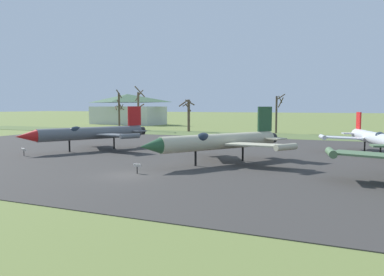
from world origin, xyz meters
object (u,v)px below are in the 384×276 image
object	(u,v)px
jet_fighter_front_left	(373,138)
info_placard_rear_left	(137,167)
jet_fighter_front_right	(90,133)
jet_fighter_rear_left	(219,141)
visitor_building	(127,110)
info_placard_front_right	(24,151)

from	to	relation	value
jet_fighter_front_left	info_placard_rear_left	xyz separation A→B (m)	(-18.47, -20.32, -1.45)
jet_fighter_front_right	jet_fighter_front_left	bearing A→B (deg)	15.86
jet_fighter_front_right	info_placard_rear_left	xyz separation A→B (m)	(13.59, -11.21, -1.69)
jet_fighter_rear_left	visitor_building	size ratio (longest dim) A/B	0.58
jet_fighter_rear_left	jet_fighter_front_right	bearing A→B (deg)	168.67
jet_fighter_front_left	visitor_building	world-z (taller)	visitor_building
jet_fighter_front_left	jet_fighter_front_right	xyz separation A→B (m)	(-32.06, -9.11, 0.24)
jet_fighter_front_left	visitor_building	distance (m)	82.09
jet_fighter_front_left	jet_fighter_front_right	size ratio (longest dim) A/B	0.92
info_placard_front_right	visitor_building	xyz separation A→B (m)	(-29.24, 66.22, 3.92)
visitor_building	info_placard_front_right	bearing A→B (deg)	-66.18
info_placard_front_right	info_placard_rear_left	world-z (taller)	info_placard_front_right
jet_fighter_front_left	jet_fighter_front_right	bearing A→B (deg)	-164.14
info_placard_front_right	visitor_building	world-z (taller)	visitor_building
jet_fighter_front_left	jet_fighter_rear_left	world-z (taller)	jet_fighter_rear_left
jet_fighter_rear_left	info_placard_rear_left	size ratio (longest dim) A/B	16.56
info_placard_rear_left	visitor_building	size ratio (longest dim) A/B	0.04
jet_fighter_rear_left	visitor_building	bearing A→B (deg)	128.95
jet_fighter_rear_left	jet_fighter_front_left	bearing A→B (deg)	42.25
info_placard_rear_left	jet_fighter_front_right	bearing A→B (deg)	140.49
info_placard_front_right	visitor_building	size ratio (longest dim) A/B	0.04
jet_fighter_front_left	info_placard_front_right	bearing A→B (deg)	-155.83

